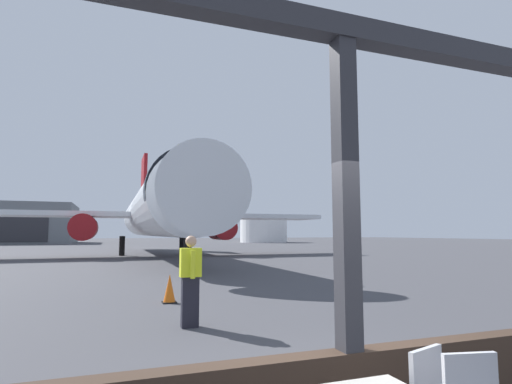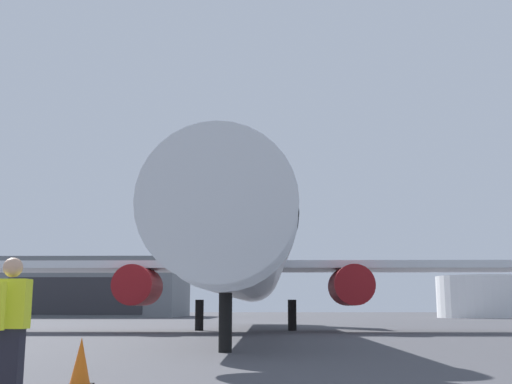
% 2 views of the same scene
% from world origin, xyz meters
% --- Properties ---
extents(ground_plane, '(220.00, 220.00, 0.00)m').
position_xyz_m(ground_plane, '(0.00, 40.00, 0.00)').
color(ground_plane, '#424247').
extents(window_frame, '(7.33, 0.24, 4.03)m').
position_xyz_m(window_frame, '(0.00, 0.00, 1.42)').
color(window_frame, '#38281E').
rests_on(window_frame, ground).
extents(airplane, '(27.93, 34.13, 10.45)m').
position_xyz_m(airplane, '(1.01, 27.90, 3.50)').
color(airplane, silver).
rests_on(airplane, ground).
extents(ground_crew_worker, '(0.40, 0.57, 1.74)m').
position_xyz_m(ground_crew_worker, '(-0.74, 4.36, 0.90)').
color(ground_crew_worker, black).
rests_on(ground_crew_worker, ground).
extents(traffic_cone, '(0.36, 0.36, 0.73)m').
position_xyz_m(traffic_cone, '(-0.74, 7.24, 0.35)').
color(traffic_cone, orange).
rests_on(traffic_cone, ground).
extents(distant_hangar, '(22.08, 17.30, 7.00)m').
position_xyz_m(distant_hangar, '(-19.76, 78.73, 3.50)').
color(distant_hangar, slate).
rests_on(distant_hangar, ground).
extents(fuel_storage_tank, '(9.26, 9.26, 4.68)m').
position_xyz_m(fuel_storage_tank, '(26.15, 71.13, 2.34)').
color(fuel_storage_tank, white).
rests_on(fuel_storage_tank, ground).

